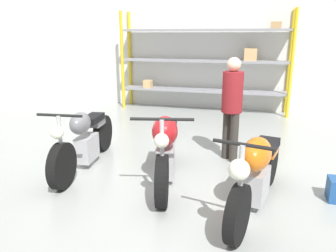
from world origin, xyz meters
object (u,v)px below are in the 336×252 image
(shelving_rack, at_px, (205,61))
(motorcycle_grey, at_px, (85,140))
(motorcycle_red, at_px, (165,149))
(person_browsing, at_px, (232,102))
(motorcycle_orange, at_px, (257,171))

(shelving_rack, xyz_separation_m, motorcycle_grey, (-1.13, -4.35, -0.88))
(motorcycle_red, height_order, person_browsing, person_browsing)
(motorcycle_grey, xyz_separation_m, motorcycle_red, (1.31, -0.17, 0.04))
(motorcycle_red, distance_m, motorcycle_orange, 1.29)
(motorcycle_grey, distance_m, motorcycle_red, 1.32)
(motorcycle_grey, distance_m, person_browsing, 2.32)
(shelving_rack, relative_size, person_browsing, 2.68)
(shelving_rack, height_order, person_browsing, shelving_rack)
(motorcycle_orange, distance_m, person_browsing, 1.63)
(motorcycle_red, bearing_deg, motorcycle_orange, 56.35)
(motorcycle_grey, distance_m, motorcycle_orange, 2.59)
(person_browsing, bearing_deg, motorcycle_red, 6.75)
(shelving_rack, relative_size, motorcycle_orange, 2.12)
(motorcycle_red, xyz_separation_m, person_browsing, (0.78, 1.03, 0.49))
(person_browsing, bearing_deg, motorcycle_orange, 59.56)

